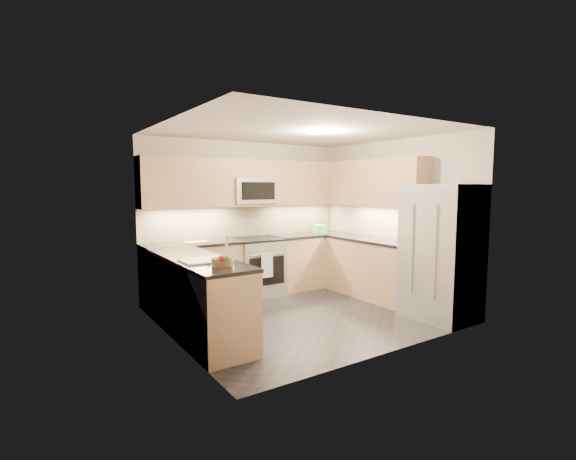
{
  "coord_description": "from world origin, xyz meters",
  "views": [
    {
      "loc": [
        -3.26,
        -4.6,
        1.77
      ],
      "look_at": [
        0.0,
        0.35,
        1.15
      ],
      "focal_mm": 26.0,
      "sensor_mm": 36.0,
      "label": 1
    }
  ],
  "objects_px": {
    "utensil_bowl": "(320,229)",
    "fruit_basket": "(222,262)",
    "cutting_board": "(196,242)",
    "gas_range": "(257,267)",
    "refrigerator": "(441,252)",
    "microwave": "(252,191)"
  },
  "relations": [
    {
      "from": "utensil_bowl",
      "to": "fruit_basket",
      "type": "xyz_separation_m",
      "value": [
        -2.79,
        -1.91,
        -0.03
      ]
    },
    {
      "from": "utensil_bowl",
      "to": "fruit_basket",
      "type": "height_order",
      "value": "utensil_bowl"
    },
    {
      "from": "cutting_board",
      "to": "utensil_bowl",
      "type": "bearing_deg",
      "value": -0.15
    },
    {
      "from": "microwave",
      "to": "cutting_board",
      "type": "bearing_deg",
      "value": -174.84
    },
    {
      "from": "utensil_bowl",
      "to": "fruit_basket",
      "type": "distance_m",
      "value": 3.38
    },
    {
      "from": "microwave",
      "to": "utensil_bowl",
      "type": "xyz_separation_m",
      "value": [
        1.33,
        -0.1,
        -0.69
      ]
    },
    {
      "from": "gas_range",
      "to": "refrigerator",
      "type": "distance_m",
      "value": 2.86
    },
    {
      "from": "refrigerator",
      "to": "utensil_bowl",
      "type": "distance_m",
      "value": 2.46
    },
    {
      "from": "gas_range",
      "to": "cutting_board",
      "type": "distance_m",
      "value": 1.12
    },
    {
      "from": "cutting_board",
      "to": "fruit_basket",
      "type": "height_order",
      "value": "fruit_basket"
    },
    {
      "from": "gas_range",
      "to": "cutting_board",
      "type": "height_order",
      "value": "cutting_board"
    },
    {
      "from": "cutting_board",
      "to": "refrigerator",
      "type": "bearing_deg",
      "value": -44.96
    },
    {
      "from": "gas_range",
      "to": "fruit_basket",
      "type": "height_order",
      "value": "fruit_basket"
    },
    {
      "from": "refrigerator",
      "to": "cutting_board",
      "type": "relative_size",
      "value": 5.06
    },
    {
      "from": "refrigerator",
      "to": "fruit_basket",
      "type": "distance_m",
      "value": 2.97
    },
    {
      "from": "microwave",
      "to": "cutting_board",
      "type": "height_order",
      "value": "microwave"
    },
    {
      "from": "gas_range",
      "to": "utensil_bowl",
      "type": "distance_m",
      "value": 1.44
    },
    {
      "from": "cutting_board",
      "to": "fruit_basket",
      "type": "relative_size",
      "value": 1.62
    },
    {
      "from": "gas_range",
      "to": "microwave",
      "type": "bearing_deg",
      "value": 90.0
    },
    {
      "from": "fruit_basket",
      "to": "cutting_board",
      "type": "bearing_deg",
      "value": 76.7
    },
    {
      "from": "cutting_board",
      "to": "fruit_basket",
      "type": "bearing_deg",
      "value": -103.3
    },
    {
      "from": "refrigerator",
      "to": "fruit_basket",
      "type": "bearing_deg",
      "value": 169.46
    }
  ]
}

